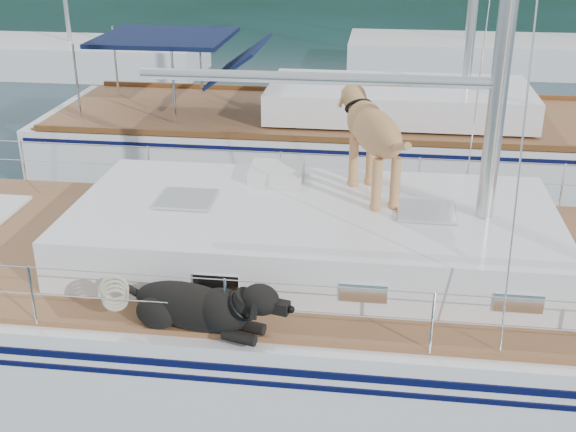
# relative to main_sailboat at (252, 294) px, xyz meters

# --- Properties ---
(ground) EXTENTS (120.00, 120.00, 0.00)m
(ground) POSITION_rel_main_sailboat_xyz_m (-0.10, 0.00, -0.69)
(ground) COLOR black
(ground) RESTS_ON ground
(main_sailboat) EXTENTS (12.00, 3.93, 14.01)m
(main_sailboat) POSITION_rel_main_sailboat_xyz_m (0.00, 0.00, 0.00)
(main_sailboat) COLOR white
(main_sailboat) RESTS_ON ground
(neighbor_sailboat) EXTENTS (11.00, 3.50, 13.30)m
(neighbor_sailboat) POSITION_rel_main_sailboat_xyz_m (0.59, 6.18, -0.06)
(neighbor_sailboat) COLOR white
(neighbor_sailboat) RESTS_ON ground
(bg_boat_west) EXTENTS (8.00, 3.00, 11.65)m
(bg_boat_west) POSITION_rel_main_sailboat_xyz_m (-8.10, 14.00, -0.24)
(bg_boat_west) COLOR white
(bg_boat_west) RESTS_ON ground
(bg_boat_center) EXTENTS (7.20, 3.00, 11.65)m
(bg_boat_center) POSITION_rel_main_sailboat_xyz_m (3.90, 16.00, -0.24)
(bg_boat_center) COLOR white
(bg_boat_center) RESTS_ON ground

